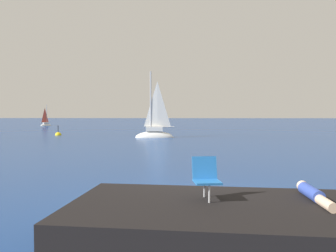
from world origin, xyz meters
TOP-DOWN VIEW (x-y plane):
  - ground_plane at (0.00, 0.00)m, footprint 160.00×160.00m
  - shore_ledge at (0.82, -3.53)m, footprint 6.78×4.06m
  - boulder_seaward at (1.81, -2.01)m, footprint 1.42×1.53m
  - boulder_inland at (1.70, -1.88)m, footprint 1.13×1.16m
  - sailboat_near at (-2.19, 21.93)m, footprint 3.21×1.21m
  - sailboat_far at (-17.86, 42.62)m, footprint 1.39×1.66m
  - person_sunbather at (2.16, -3.12)m, footprint 0.24×1.76m
  - beach_chair at (0.13, -3.04)m, footprint 0.55×0.65m
  - marker_buoy at (-10.86, 24.56)m, footprint 0.56×0.56m

SIDE VIEW (x-z plane):
  - ground_plane at x=0.00m, z-range 0.00..0.00m
  - boulder_seaward at x=1.81m, z-range -0.52..0.52m
  - boulder_inland at x=1.70m, z-range -0.33..0.33m
  - marker_buoy at x=-10.86m, z-range -0.56..0.57m
  - sailboat_far at x=-17.86m, z-range -1.38..1.72m
  - sailboat_near at x=-2.19m, z-range -2.63..3.27m
  - shore_ledge at x=0.82m, z-range 0.00..0.73m
  - person_sunbather at x=2.16m, z-range 0.72..0.97m
  - beach_chair at x=0.13m, z-range 0.77..1.57m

